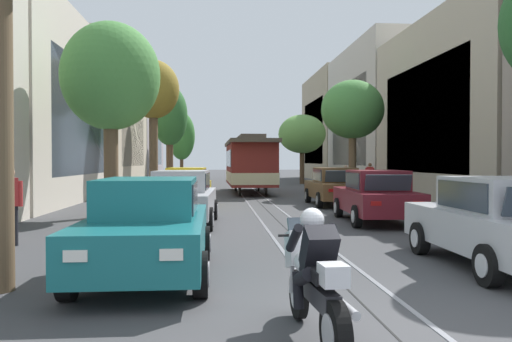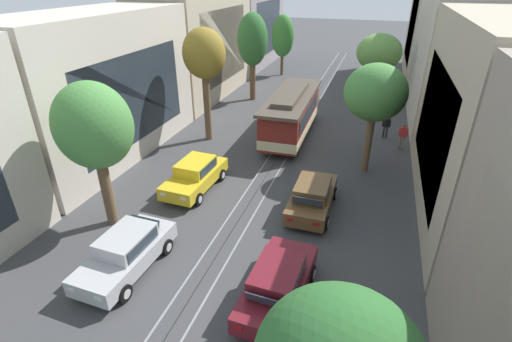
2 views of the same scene
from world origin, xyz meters
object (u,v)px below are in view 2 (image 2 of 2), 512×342
Objects in this scene: parked_car_brown_mid_right at (312,196)px; pedestrian_on_left_pavement at (386,125)px; street_tree_kerb_left_fourth at (252,41)px; cable_car_trolley at (291,116)px; pedestrian_on_right_pavement at (403,135)px; parked_car_maroon_second_right at (278,283)px; parked_car_yellow_mid_left at (195,175)px; street_tree_kerb_left_second at (93,127)px; street_tree_kerb_left_mid at (204,56)px; parked_car_silver_second_left at (126,252)px; street_tree_kerb_right_second at (375,94)px; street_tree_kerb_left_far at (283,36)px; street_tree_kerb_right_mid at (379,53)px.

pedestrian_on_left_pavement reaches higher than parked_car_brown_mid_right.
parked_car_brown_mid_right is 0.60× the size of street_tree_kerb_left_fourth.
pedestrian_on_right_pavement is (7.23, 0.46, -0.67)m from cable_car_trolley.
parked_car_maroon_second_right is 1.01× the size of parked_car_brown_mid_right.
parked_car_yellow_mid_left is 0.61× the size of street_tree_kerb_left_fourth.
street_tree_kerb_left_second is (-2.27, -3.94, 3.82)m from parked_car_yellow_mid_left.
pedestrian_on_right_pavement is (12.49, 2.15, -4.54)m from street_tree_kerb_left_mid.
parked_car_silver_second_left is at bearing -178.15° from parked_car_maroon_second_right.
street_tree_kerb_left_mid is 1.19× the size of street_tree_kerb_right_second.
cable_car_trolley is (5.41, 12.05, -2.96)m from street_tree_kerb_left_second.
street_tree_kerb_right_second is 5.47m from pedestrian_on_right_pavement.
parked_car_brown_mid_right is at bearing -72.65° from street_tree_kerb_left_far.
pedestrian_on_left_pavement is (3.28, 16.46, 0.10)m from parked_car_maroon_second_right.
parked_car_yellow_mid_left is 13.46m from pedestrian_on_right_pavement.
parked_car_yellow_mid_left is 8.65m from parked_car_maroon_second_right.
street_tree_kerb_right_second is (10.44, -1.51, -1.04)m from street_tree_kerb_left_mid.
parked_car_maroon_second_right is 33.05m from street_tree_kerb_left_far.
street_tree_kerb_left_mid is 16.88m from street_tree_kerb_right_mid.
cable_car_trolley is (-5.18, 3.20, -2.83)m from street_tree_kerb_right_second.
street_tree_kerb_left_mid is 0.99× the size of street_tree_kerb_left_fourth.
street_tree_kerb_left_far is 1.04× the size of street_tree_kerb_right_second.
street_tree_kerb_right_second is 6.72m from cable_car_trolley.
pedestrian_on_left_pavement is (1.20, -9.43, -3.12)m from street_tree_kerb_right_mid.
street_tree_kerb_right_second is (10.59, 8.85, -0.13)m from street_tree_kerb_left_second.
parked_car_silver_second_left is 18.98m from pedestrian_on_left_pavement.
parked_car_silver_second_left is 5.16m from street_tree_kerb_left_second.
parked_car_maroon_second_right is at bearing -101.28° from pedestrian_on_left_pavement.
street_tree_kerb_left_far reaches higher than street_tree_kerb_right_mid.
street_tree_kerb_right_second is 14.82m from street_tree_kerb_right_mid.
street_tree_kerb_left_far is at bearing 94.30° from parked_car_yellow_mid_left.
street_tree_kerb_left_far reaches higher than parked_car_silver_second_left.
street_tree_kerb_right_second reaches higher than parked_car_yellow_mid_left.
street_tree_kerb_left_mid is 10.60m from street_tree_kerb_right_second.
parked_car_yellow_mid_left is 16.72m from street_tree_kerb_left_fourth.
street_tree_kerb_left_second is 1.07× the size of street_tree_kerb_right_second.
street_tree_kerb_left_mid is at bearing -161.34° from pedestrian_on_left_pavement.
street_tree_kerb_left_mid is at bearing 108.29° from parked_car_yellow_mid_left.
pedestrian_on_right_pavement is at bearing 39.58° from parked_car_yellow_mid_left.
cable_car_trolley reaches higher than parked_car_brown_mid_right.
parked_car_silver_second_left is 0.79× the size of street_tree_kerb_right_mid.
street_tree_kerb_left_mid is at bearing -89.91° from street_tree_kerb_left_fourth.
pedestrian_on_right_pavement is at bearing 64.43° from parked_car_brown_mid_right.
parked_car_silver_second_left is 0.68× the size of street_tree_kerb_left_second.
street_tree_kerb_left_mid is 13.47m from pedestrian_on_right_pavement.
parked_car_maroon_second_right is at bearing -56.94° from street_tree_kerb_left_mid.
parked_car_silver_second_left is 0.61× the size of street_tree_kerb_left_mid.
street_tree_kerb_right_mid is at bearing 85.39° from parked_car_maroon_second_right.
pedestrian_on_right_pavement is (1.02, -1.72, 0.09)m from pedestrian_on_left_pavement.
street_tree_kerb_right_mid is (2.09, 25.89, 3.22)m from parked_car_maroon_second_right.
parked_car_silver_second_left is 6.35m from parked_car_yellow_mid_left.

